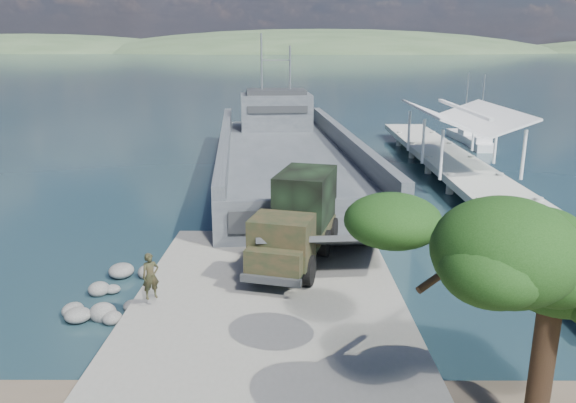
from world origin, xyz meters
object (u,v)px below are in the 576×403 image
object	(u,v)px
military_truck	(298,219)
overhang_tree	(528,255)
soldier	(151,286)
sailboat_far	(464,136)
sailboat_near	(479,144)
pier	(463,161)
landing_craft	(286,163)

from	to	relation	value
military_truck	overhang_tree	world-z (taller)	overhang_tree
soldier	sailboat_far	distance (m)	45.30
sailboat_near	overhang_tree	world-z (taller)	sailboat_near
pier	sailboat_near	xyz separation A→B (m)	(5.81, 14.09, -1.22)
pier	sailboat_near	bearing A→B (deg)	67.58
overhang_tree	landing_craft	bearing A→B (deg)	100.76
military_truck	soldier	world-z (taller)	military_truck
soldier	overhang_tree	xyz separation A→B (m)	(10.28, -6.44, 3.70)
military_truck	soldier	size ratio (longest dim) A/B	4.80
sailboat_far	overhang_tree	xyz separation A→B (m)	(-12.60, -45.53, 4.67)
sailboat_near	soldier	bearing A→B (deg)	-119.86
pier	soldier	world-z (taller)	pier
pier	sailboat_far	distance (m)	19.56
landing_craft	overhang_tree	distance (m)	30.50
sailboat_near	sailboat_far	xyz separation A→B (m)	(-0.05, 4.57, -0.00)
landing_craft	military_truck	xyz separation A→B (m)	(0.64, -18.32, 1.36)
landing_craft	overhang_tree	bearing A→B (deg)	-84.44
pier	overhang_tree	xyz separation A→B (m)	(-6.84, -26.88, 3.44)
soldier	overhang_tree	world-z (taller)	overhang_tree
overhang_tree	soldier	bearing A→B (deg)	147.95
landing_craft	military_truck	world-z (taller)	landing_craft
pier	sailboat_near	world-z (taller)	sailboat_near
sailboat_far	overhang_tree	bearing A→B (deg)	-109.46
pier	sailboat_near	distance (m)	15.29
landing_craft	overhang_tree	world-z (taller)	landing_craft
military_truck	sailboat_near	size ratio (longest dim) A/B	1.14
pier	landing_craft	distance (m)	12.81
landing_craft	pier	bearing A→B (deg)	-17.89
pier	military_truck	size ratio (longest dim) A/B	5.46
soldier	sailboat_far	size ratio (longest dim) A/B	0.24
pier	military_truck	xyz separation A→B (m)	(-11.84, -15.51, 0.69)
military_truck	soldier	distance (m)	7.29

